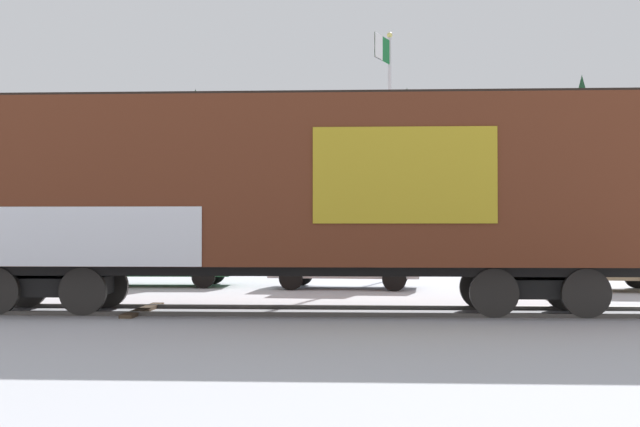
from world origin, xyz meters
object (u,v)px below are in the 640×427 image
object	(u,v)px
parked_car_silver	(344,256)
parked_car_tan	(589,258)
flagpole	(387,122)
parked_car_green	(155,257)
freight_car	(289,188)

from	to	relation	value
parked_car_silver	parked_car_tan	world-z (taller)	parked_car_silver
flagpole	parked_car_silver	world-z (taller)	flagpole
flagpole	parked_car_silver	distance (m)	5.41
parked_car_tan	parked_car_green	bearing A→B (deg)	178.69
flagpole	parked_car_green	bearing A→B (deg)	-155.47
freight_car	parked_car_green	xyz separation A→B (m)	(-4.94, 6.80, -1.65)
freight_car	flagpole	xyz separation A→B (m)	(1.67, 9.82, 2.56)
freight_car	parked_car_tan	world-z (taller)	freight_car
parked_car_green	parked_car_silver	bearing A→B (deg)	-2.81
parked_car_silver	parked_car_tan	size ratio (longest dim) A/B	0.98
flagpole	parked_car_tan	size ratio (longest dim) A/B	1.89
parked_car_green	flagpole	bearing A→B (deg)	24.53
parked_car_silver	parked_car_tan	distance (m)	6.62
parked_car_green	parked_car_tan	world-z (taller)	parked_car_tan
flagpole	parked_car_silver	xyz separation A→B (m)	(-1.11, -3.29, -4.15)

